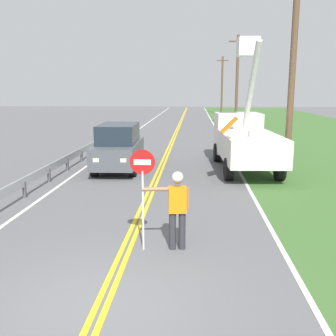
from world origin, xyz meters
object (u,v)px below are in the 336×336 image
at_px(utility_pole_near, 292,70).
at_px(utility_pole_mid, 237,80).
at_px(stop_sign_paddle, 143,177).
at_px(utility_bucket_truck, 244,138).
at_px(oncoming_suv_nearest, 119,147).
at_px(utility_pole_far, 222,84).
at_px(flagger_worker, 177,205).

bearing_deg(utility_pole_near, utility_pole_mid, 90.15).
distance_m(stop_sign_paddle, utility_bucket_truck, 10.35).
bearing_deg(stop_sign_paddle, oncoming_suv_nearest, 104.27).
distance_m(utility_bucket_truck, oncoming_suv_nearest, 5.80).
relative_size(stop_sign_paddle, utility_pole_mid, 0.26).
height_order(stop_sign_paddle, oncoming_suv_nearest, stop_sign_paddle).
distance_m(utility_bucket_truck, utility_pole_far, 41.85).
bearing_deg(utility_pole_near, flagger_worker, -116.54).
bearing_deg(utility_pole_far, utility_pole_mid, -89.84).
xyz_separation_m(flagger_worker, utility_pole_near, (4.58, 9.18, 3.40)).
bearing_deg(stop_sign_paddle, utility_pole_far, 84.19).
xyz_separation_m(utility_pole_near, utility_pole_far, (-0.12, 42.19, -0.04)).
bearing_deg(utility_pole_far, utility_bucket_truck, -92.45).
distance_m(flagger_worker, utility_pole_near, 10.81).
distance_m(flagger_worker, utility_pole_far, 51.68).
bearing_deg(utility_pole_far, flagger_worker, -94.97).
bearing_deg(utility_pole_near, utility_bucket_truck, 165.77).
distance_m(stop_sign_paddle, utility_pole_far, 51.79).
distance_m(flagger_worker, stop_sign_paddle, 1.02).
relative_size(stop_sign_paddle, utility_pole_near, 0.27).
distance_m(utility_bucket_truck, utility_pole_near, 3.60).
bearing_deg(oncoming_suv_nearest, utility_bucket_truck, 7.37).
height_order(flagger_worker, utility_pole_far, utility_pole_far).
bearing_deg(utility_pole_near, utility_pole_far, 90.16).
relative_size(utility_bucket_truck, utility_pole_near, 0.81).
height_order(utility_pole_near, utility_pole_mid, utility_pole_mid).
bearing_deg(utility_pole_mid, flagger_worker, -98.29).
relative_size(stop_sign_paddle, oncoming_suv_nearest, 0.50).
bearing_deg(oncoming_suv_nearest, utility_pole_near, 1.96).
bearing_deg(utility_pole_near, stop_sign_paddle, -119.99).
xyz_separation_m(flagger_worker, utility_bucket_truck, (2.69, 9.66, 0.38)).
height_order(stop_sign_paddle, utility_pole_far, utility_pole_far).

